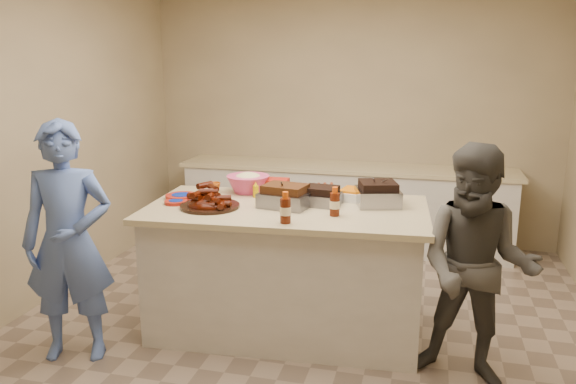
% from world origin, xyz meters
% --- Properties ---
extents(room, '(4.50, 5.00, 2.70)m').
position_xyz_m(room, '(0.00, 0.00, 0.00)').
color(room, tan).
rests_on(room, ground).
extents(back_counter, '(3.60, 0.64, 0.90)m').
position_xyz_m(back_counter, '(0.00, 2.20, 0.45)').
color(back_counter, silver).
rests_on(back_counter, ground).
extents(island, '(2.11, 1.21, 0.97)m').
position_xyz_m(island, '(-0.12, 0.12, 0.00)').
color(island, silver).
rests_on(island, ground).
extents(rib_platter, '(0.52, 0.52, 0.17)m').
position_xyz_m(rib_platter, '(-0.65, -0.04, 0.97)').
color(rib_platter, '#450F02').
rests_on(rib_platter, island).
extents(pulled_pork_tray, '(0.39, 0.32, 0.11)m').
position_xyz_m(pulled_pork_tray, '(-0.13, 0.12, 0.97)').
color(pulled_pork_tray, '#47230F').
rests_on(pulled_pork_tray, island).
extents(brisket_tray, '(0.31, 0.26, 0.09)m').
position_xyz_m(brisket_tray, '(0.11, 0.24, 0.97)').
color(brisket_tray, black).
rests_on(brisket_tray, island).
extents(roasting_pan, '(0.38, 0.38, 0.12)m').
position_xyz_m(roasting_pan, '(0.52, 0.34, 0.97)').
color(roasting_pan, gray).
rests_on(roasting_pan, island).
extents(coleslaw_bowl, '(0.37, 0.37, 0.24)m').
position_xyz_m(coleslaw_bowl, '(-0.53, 0.48, 0.97)').
color(coleslaw_bowl, '#CC3C73').
rests_on(coleslaw_bowl, island).
extents(sausage_plate, '(0.38, 0.38, 0.05)m').
position_xyz_m(sausage_plate, '(0.05, 0.55, 0.97)').
color(sausage_plate, silver).
rests_on(sausage_plate, island).
extents(mac_cheese_dish, '(0.37, 0.30, 0.09)m').
position_xyz_m(mac_cheese_dish, '(0.39, 0.45, 0.97)').
color(mac_cheese_dish, '#D06E07').
rests_on(mac_cheese_dish, island).
extents(bbq_bottle_a, '(0.08, 0.08, 0.21)m').
position_xyz_m(bbq_bottle_a, '(-0.02, -0.28, 0.97)').
color(bbq_bottle_a, '#471507').
rests_on(bbq_bottle_a, island).
extents(bbq_bottle_b, '(0.07, 0.07, 0.20)m').
position_xyz_m(bbq_bottle_b, '(0.26, -0.03, 0.97)').
color(bbq_bottle_b, '#471507').
rests_on(bbq_bottle_b, island).
extents(mustard_bottle, '(0.05, 0.05, 0.12)m').
position_xyz_m(mustard_bottle, '(-0.42, 0.34, 0.97)').
color(mustard_bottle, '#D4AA00').
rests_on(mustard_bottle, island).
extents(sauce_bowl, '(0.14, 0.05, 0.14)m').
position_xyz_m(sauce_bowl, '(-0.11, 0.28, 0.97)').
color(sauce_bowl, silver).
rests_on(sauce_bowl, island).
extents(plate_stack_large, '(0.27, 0.27, 0.03)m').
position_xyz_m(plate_stack_large, '(-0.97, 0.16, 0.97)').
color(plate_stack_large, maroon).
rests_on(plate_stack_large, island).
extents(plate_stack_small, '(0.18, 0.18, 0.02)m').
position_xyz_m(plate_stack_small, '(-0.94, 0.00, 0.97)').
color(plate_stack_small, maroon).
rests_on(plate_stack_small, island).
extents(plastic_cup, '(0.10, 0.09, 0.09)m').
position_xyz_m(plastic_cup, '(-0.79, 0.39, 0.97)').
color(plastic_cup, '#AE4E0C').
rests_on(plastic_cup, island).
extents(basket_stack, '(0.23, 0.17, 0.11)m').
position_xyz_m(basket_stack, '(-0.33, 0.54, 0.97)').
color(basket_stack, maroon).
rests_on(basket_stack, island).
extents(guest_blue, '(1.08, 1.75, 0.39)m').
position_xyz_m(guest_blue, '(-1.44, -0.63, 0.00)').
color(guest_blue, '#5271C0').
rests_on(guest_blue, ground).
extents(guest_gray, '(1.04, 1.66, 0.58)m').
position_xyz_m(guest_gray, '(1.20, -0.29, 0.00)').
color(guest_gray, '#4D4B46').
rests_on(guest_gray, ground).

